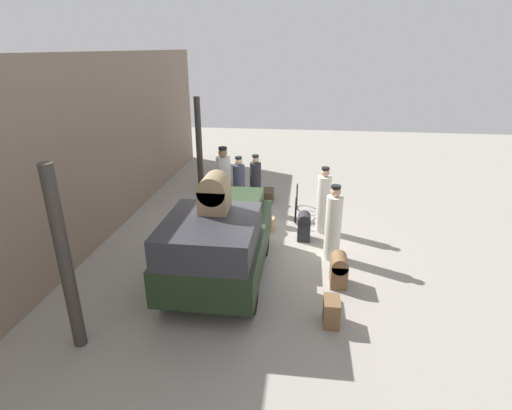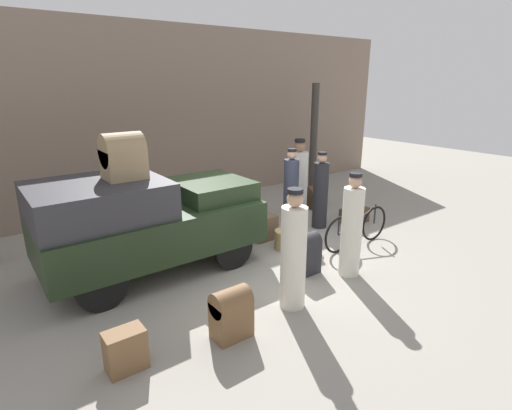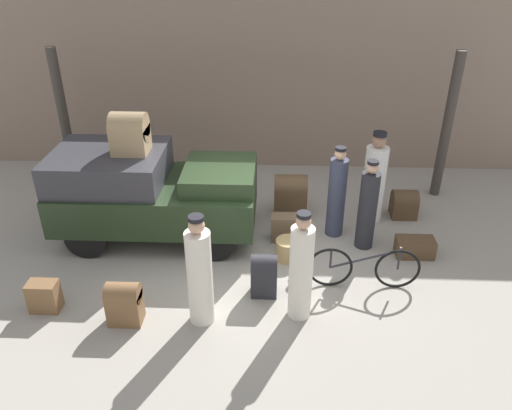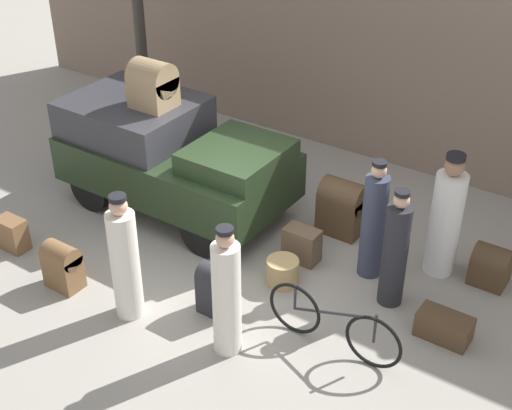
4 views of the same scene
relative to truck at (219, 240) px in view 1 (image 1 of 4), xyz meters
name	(u,v)px [view 1 (image 1 of 4)]	position (x,y,z in m)	size (l,w,h in m)	color
ground_plane	(263,243)	(1.77, -0.72, -0.94)	(30.00, 30.00, 0.00)	gray
station_building_facade	(96,151)	(1.77, 3.36, 1.31)	(16.00, 0.15, 4.50)	gray
canopy_pillar_left	(65,262)	(-2.21, 1.90, 0.61)	(0.21, 0.21, 3.10)	#38332D
canopy_pillar_right	(199,144)	(5.82, 1.90, 0.61)	(0.21, 0.21, 3.10)	#38332D
truck	(219,240)	(0.00, 0.00, 0.00)	(3.62, 1.83, 1.68)	black
bicycle	(296,203)	(3.74, -1.48, -0.57)	(1.81, 0.04, 0.78)	black
wicker_basket	(266,224)	(2.55, -0.72, -0.76)	(0.45, 0.45, 0.37)	tan
conductor_in_dark_uniform	(224,179)	(4.22, 0.75, -0.10)	(0.43, 0.43, 1.84)	white
porter_standing_middle	(239,189)	(3.43, 0.15, -0.12)	(0.33, 0.33, 1.77)	#33384C
porter_with_bicycle	(323,203)	(2.69, -2.20, -0.12)	(0.35, 0.35, 1.77)	silver
porter_carrying_trunk	(255,185)	(3.94, -0.26, -0.15)	(0.33, 0.33, 1.70)	#232328
porter_lifting_near_truck	(333,226)	(1.24, -2.37, -0.12)	(0.37, 0.37, 1.78)	silver
suitcase_tan_flat	(304,225)	(2.14, -1.72, -0.56)	(0.41, 0.32, 0.72)	#232328
trunk_barrel_dark	(339,269)	(0.12, -2.46, -0.58)	(0.49, 0.34, 0.68)	brown
trunk_wicker_pale	(208,211)	(2.60, 0.86, -0.49)	(0.65, 0.49, 0.87)	#4C3823
trunk_large_brown	(268,195)	(4.80, -0.54, -0.77)	(0.67, 0.36, 0.34)	#4C3823
trunk_umber_medium	(244,221)	(2.49, -0.12, -0.69)	(0.51, 0.30, 0.51)	brown
suitcase_black_upright	(331,311)	(-1.18, -2.25, -0.69)	(0.45, 0.28, 0.50)	brown
suitcase_small_leather	(225,189)	(4.90, 0.88, -0.67)	(0.49, 0.44, 0.57)	#4C3823
trunk_on_truck_roof	(214,193)	(-0.24, 0.00, 1.09)	(0.61, 0.54, 0.73)	#937A56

